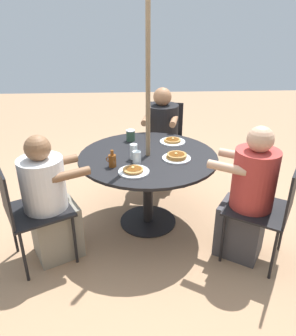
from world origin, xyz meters
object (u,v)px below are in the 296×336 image
at_px(pancake_plate_b, 134,171).
at_px(syrup_bottle, 112,160).
at_px(pancake_plate_c, 172,141).
at_px(coffee_cup, 131,135).
at_px(patio_table, 148,167).
at_px(patio_chair_north, 26,207).
at_px(diner_south, 161,141).
at_px(drinking_glass_a, 137,157).
at_px(diner_east, 248,200).
at_px(drinking_glass_b, 134,152).
at_px(patio_chair_east, 270,205).
at_px(pancake_plate_a, 177,157).
at_px(diner_north, 50,204).
at_px(patio_chair_south, 163,135).

distance_m(pancake_plate_b, syrup_bottle, 0.22).
relative_size(pancake_plate_c, coffee_cup, 2.28).
bearing_deg(patio_table, patio_chair_north, 28.14).
xyz_separation_m(diner_south, drinking_glass_a, (0.31, 1.07, 0.26)).
bearing_deg(diner_east, drinking_glass_b, 97.61).
relative_size(pancake_plate_b, drinking_glass_b, 1.85).
height_order(syrup_bottle, drinking_glass_a, syrup_bottle).
relative_size(patio_table, pancake_plate_b, 4.99).
height_order(patio_chair_east, pancake_plate_a, patio_chair_east).
bearing_deg(diner_north, patio_chair_east, 56.49).
distance_m(diner_north, diner_south, 1.70).
relative_size(diner_north, coffee_cup, 9.80).
height_order(diner_north, pancake_plate_b, diner_north).
relative_size(coffee_cup, drinking_glass_b, 0.81).
xyz_separation_m(patio_chair_north, diner_east, (-1.77, -0.02, -0.00)).
bearing_deg(patio_table, diner_east, 147.08).
distance_m(patio_table, pancake_plate_a, 0.30).
bearing_deg(drinking_glass_a, syrup_bottle, 17.75).
distance_m(pancake_plate_a, pancake_plate_b, 0.46).
xyz_separation_m(diner_north, drinking_glass_a, (-0.72, -0.28, 0.28)).
xyz_separation_m(diner_north, pancake_plate_b, (-0.69, -0.09, 0.24)).
relative_size(patio_table, pancake_plate_c, 4.99).
height_order(patio_chair_north, patio_chair_south, same).
bearing_deg(syrup_bottle, diner_north, 22.77).
bearing_deg(patio_chair_south, diner_north, 67.82).
distance_m(patio_chair_east, drinking_glass_a, 1.16).
bearing_deg(patio_chair_east, pancake_plate_c, 69.02).
bearing_deg(pancake_plate_c, diner_north, 34.81).
relative_size(patio_chair_north, pancake_plate_b, 3.57).
bearing_deg(pancake_plate_c, patio_chair_south, -88.89).
distance_m(diner_north, pancake_plate_c, 1.35).
bearing_deg(drinking_glass_b, syrup_bottle, 39.53).
xyz_separation_m(patio_chair_north, pancake_plate_a, (-1.24, -0.43, 0.21)).
height_order(pancake_plate_a, pancake_plate_b, pancake_plate_a).
xyz_separation_m(patio_chair_north, syrup_bottle, (-0.67, -0.30, 0.25)).
bearing_deg(pancake_plate_b, coffee_cup, -88.48).
distance_m(patio_table, pancake_plate_c, 0.43).
distance_m(pancake_plate_c, syrup_bottle, 0.80).
bearing_deg(diner_north, coffee_cup, 113.01).
bearing_deg(drinking_glass_b, diner_east, 154.69).
bearing_deg(patio_chair_north, drinking_glass_a, 84.49).
relative_size(diner_north, patio_chair_east, 1.20).
height_order(diner_south, drinking_glass_a, diner_south).
relative_size(pancake_plate_b, pancake_plate_c, 1.00).
relative_size(diner_east, drinking_glass_b, 8.42).
distance_m(diner_east, pancake_plate_a, 0.71).
bearing_deg(pancake_plate_a, pancake_plate_b, 33.48).
xyz_separation_m(diner_north, diner_south, (-1.03, -1.35, 0.02)).
bearing_deg(diner_south, coffee_cup, 67.97).
height_order(pancake_plate_a, syrup_bottle, syrup_bottle).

